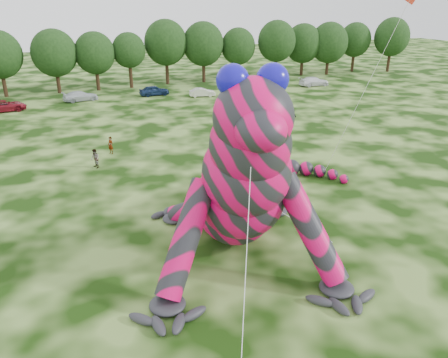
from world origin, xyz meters
TOP-DOWN VIEW (x-y plane):
  - ground at (0.00, 0.00)m, footprint 240.00×240.00m
  - inflatable_gecko at (-1.30, 7.07)m, footprint 22.45×25.12m
  - flying_kite at (11.43, 9.00)m, footprint 3.49×4.57m
  - tree_6 at (-17.56, 56.68)m, footprint 6.52×5.86m
  - tree_7 at (-10.08, 56.80)m, footprint 6.68×6.01m
  - tree_8 at (-4.22, 56.99)m, footprint 6.14×5.53m
  - tree_9 at (1.06, 57.35)m, footprint 5.27×4.74m
  - tree_10 at (7.40, 58.58)m, footprint 7.09×6.38m
  - tree_11 at (13.79, 58.20)m, footprint 7.01×6.31m
  - tree_12 at (20.01, 57.74)m, footprint 5.99×5.39m
  - tree_13 at (27.13, 57.13)m, footprint 6.83×6.15m
  - tree_14 at (33.46, 58.72)m, footprint 6.82×6.14m
  - tree_15 at (38.47, 57.77)m, footprint 7.17×6.45m
  - tree_16 at (45.45, 59.37)m, footprint 6.26×5.63m
  - tree_17 at (51.95, 56.66)m, footprint 6.98×6.28m
  - car_2 at (-16.96, 46.54)m, footprint 5.57×3.27m
  - car_3 at (-7.40, 49.64)m, footprint 5.11×2.88m
  - car_4 at (3.19, 49.76)m, footprint 4.50×2.06m
  - car_5 at (9.66, 46.41)m, footprint 4.00×1.97m
  - car_6 at (20.26, 48.22)m, footprint 5.28×2.87m
  - car_7 at (29.74, 48.12)m, footprint 5.21×2.27m
  - spectator_2 at (14.84, 28.62)m, footprint 1.17×0.80m
  - spectator_5 at (3.83, 18.90)m, footprint 0.97×1.65m
  - spectator_0 at (-6.33, 24.74)m, footprint 0.66×0.71m
  - spectator_3 at (12.09, 29.43)m, footprint 0.51×1.12m
  - spectator_1 at (-8.04, 21.40)m, footprint 0.88×0.98m

SIDE VIEW (x-z plane):
  - ground at x=0.00m, z-range 0.00..0.00m
  - car_5 at x=9.66m, z-range 0.00..1.26m
  - car_3 at x=-7.40m, z-range 0.00..1.40m
  - car_6 at x=20.26m, z-range 0.00..1.41m
  - car_2 at x=-16.96m, z-range 0.00..1.46m
  - car_7 at x=29.74m, z-range 0.00..1.49m
  - car_4 at x=3.19m, z-range 0.00..1.50m
  - spectator_0 at x=-6.33m, z-range 0.00..1.62m
  - spectator_1 at x=-8.04m, z-range 0.00..1.66m
  - spectator_2 at x=14.84m, z-range 0.00..1.68m
  - spectator_5 at x=3.83m, z-range 0.00..1.69m
  - spectator_3 at x=12.09m, z-range 0.00..1.89m
  - tree_9 at x=1.06m, z-range 0.00..8.68m
  - tree_8 at x=-4.22m, z-range 0.00..8.94m
  - tree_12 at x=20.01m, z-range 0.00..8.97m
  - tree_16 at x=45.45m, z-range 0.00..9.37m
  - tree_14 at x=33.46m, z-range 0.00..9.40m
  - tree_7 at x=-10.08m, z-range 0.00..9.48m
  - tree_6 at x=-17.56m, z-range 0.00..9.49m
  - tree_15 at x=38.47m, z-range 0.00..9.63m
  - tree_11 at x=13.79m, z-range 0.00..10.07m
  - tree_13 at x=27.13m, z-range 0.00..10.13m
  - tree_17 at x=51.95m, z-range 0.00..10.30m
  - tree_10 at x=7.40m, z-range 0.00..10.50m
  - inflatable_gecko at x=-1.30m, z-range 0.00..10.91m
  - flying_kite at x=11.43m, z-range 5.38..19.98m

